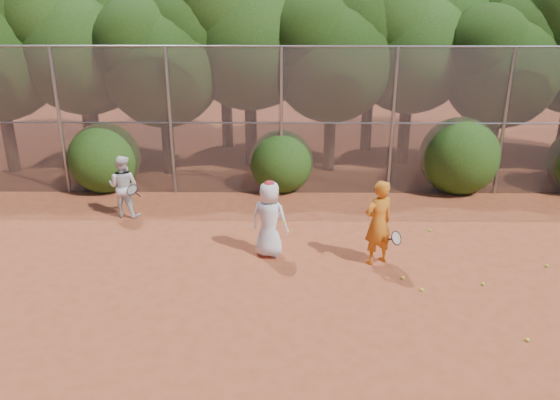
{
  "coord_description": "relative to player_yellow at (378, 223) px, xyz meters",
  "views": [
    {
      "loc": [
        -0.9,
        -8.49,
        5.27
      ],
      "look_at": [
        -1.0,
        2.5,
        1.1
      ],
      "focal_mm": 35.0,
      "sensor_mm": 36.0,
      "label": 1
    }
  ],
  "objects": [
    {
      "name": "ground",
      "position": [
        -1.01,
        -1.74,
        -0.9
      ],
      "size": [
        80.0,
        80.0,
        0.0
      ],
      "primitive_type": "plane",
      "color": "#994022",
      "rests_on": "ground"
    },
    {
      "name": "fence_back",
      "position": [
        -1.13,
        4.26,
        1.15
      ],
      "size": [
        20.05,
        0.09,
        4.03
      ],
      "color": "gray",
      "rests_on": "ground"
    },
    {
      "name": "tree_1",
      "position": [
        -7.95,
        6.8,
        3.26
      ],
      "size": [
        4.64,
        4.03,
        6.35
      ],
      "color": "black",
      "rests_on": "ground"
    },
    {
      "name": "tree_2",
      "position": [
        -5.46,
        6.09,
        2.68
      ],
      "size": [
        3.99,
        3.47,
        5.47
      ],
      "color": "black",
      "rests_on": "ground"
    },
    {
      "name": "tree_3",
      "position": [
        -2.95,
        7.1,
        3.49
      ],
      "size": [
        4.89,
        4.26,
        6.7
      ],
      "color": "black",
      "rests_on": "ground"
    },
    {
      "name": "tree_4",
      "position": [
        -0.46,
        6.5,
        2.86
      ],
      "size": [
        4.19,
        3.64,
        5.73
      ],
      "color": "black",
      "rests_on": "ground"
    },
    {
      "name": "tree_5",
      "position": [
        2.05,
        7.3,
        3.15
      ],
      "size": [
        4.51,
        3.92,
        6.17
      ],
      "color": "black",
      "rests_on": "ground"
    },
    {
      "name": "tree_6",
      "position": [
        4.54,
        6.29,
        2.57
      ],
      "size": [
        3.86,
        3.36,
        5.29
      ],
      "color": "black",
      "rests_on": "ground"
    },
    {
      "name": "tree_9",
      "position": [
        -8.95,
        9.1,
        3.44
      ],
      "size": [
        4.83,
        4.2,
        6.62
      ],
      "color": "black",
      "rests_on": "ground"
    },
    {
      "name": "tree_10",
      "position": [
        -3.94,
        9.3,
        3.73
      ],
      "size": [
        5.15,
        4.48,
        7.06
      ],
      "color": "black",
      "rests_on": "ground"
    },
    {
      "name": "tree_11",
      "position": [
        1.05,
        8.9,
        3.26
      ],
      "size": [
        4.64,
        4.03,
        6.35
      ],
      "color": "black",
      "rests_on": "ground"
    },
    {
      "name": "tree_12",
      "position": [
        5.55,
        9.5,
        3.61
      ],
      "size": [
        5.02,
        4.37,
        6.88
      ],
      "color": "black",
      "rests_on": "ground"
    },
    {
      "name": "bush_0",
      "position": [
        -7.01,
        4.56,
        0.1
      ],
      "size": [
        2.0,
        2.0,
        2.0
      ],
      "primitive_type": "sphere",
      "color": "#1E3E0F",
      "rests_on": "ground"
    },
    {
      "name": "bush_1",
      "position": [
        -2.01,
        4.56,
        -0.0
      ],
      "size": [
        1.8,
        1.8,
        1.8
      ],
      "primitive_type": "sphere",
      "color": "#1E3E0F",
      "rests_on": "ground"
    },
    {
      "name": "bush_2",
      "position": [
        2.99,
        4.56,
        0.2
      ],
      "size": [
        2.2,
        2.2,
        2.2
      ],
      "primitive_type": "sphere",
      "color": "#1E3E0F",
      "rests_on": "ground"
    },
    {
      "name": "player_yellow",
      "position": [
        0.0,
        0.0,
        0.0
      ],
      "size": [
        0.91,
        0.71,
        1.8
      ],
      "rotation": [
        0.0,
        0.0,
        3.63
      ],
      "color": "orange",
      "rests_on": "ground"
    },
    {
      "name": "player_teen",
      "position": [
        -2.23,
        0.34,
        -0.07
      ],
      "size": [
        0.94,
        0.78,
        1.68
      ],
      "rotation": [
        0.0,
        0.0,
        2.77
      ],
      "color": "white",
      "rests_on": "ground"
    },
    {
      "name": "player_white",
      "position": [
        -5.92,
        2.51,
        -0.11
      ],
      "size": [
        0.92,
        0.84,
        1.57
      ],
      "rotation": [
        0.0,
        0.0,
        2.94
      ],
      "color": "white",
      "rests_on": "ground"
    },
    {
      "name": "ball_0",
      "position": [
        0.69,
        -1.19,
        -0.87
      ],
      "size": [
        0.07,
        0.07,
        0.07
      ],
      "primitive_type": "sphere",
      "color": "#C2EE2B",
      "rests_on": "ground"
    },
    {
      "name": "ball_1",
      "position": [
        3.48,
        -0.19,
        -0.87
      ],
      "size": [
        0.07,
        0.07,
        0.07
      ],
      "primitive_type": "sphere",
      "color": "#C2EE2B",
      "rests_on": "ground"
    },
    {
      "name": "ball_2",
      "position": [
        2.03,
        -2.77,
        -0.87
      ],
      "size": [
        0.07,
        0.07,
        0.07
      ],
      "primitive_type": "sphere",
      "color": "#C2EE2B",
      "rests_on": "ground"
    },
    {
      "name": "ball_3",
      "position": [
        1.91,
        -0.95,
        -0.87
      ],
      "size": [
        0.07,
        0.07,
        0.07
      ],
      "primitive_type": "sphere",
      "color": "#C2EE2B",
      "rests_on": "ground"
    },
    {
      "name": "ball_4",
      "position": [
        0.43,
        -0.72,
        -0.87
      ],
      "size": [
        0.07,
        0.07,
        0.07
      ],
      "primitive_type": "sphere",
      "color": "#C2EE2B",
      "rests_on": "ground"
    },
    {
      "name": "ball_5",
      "position": [
        1.53,
        1.59,
        -0.87
      ],
      "size": [
        0.07,
        0.07,
        0.07
      ],
      "primitive_type": "sphere",
      "color": "#C2EE2B",
      "rests_on": "ground"
    }
  ]
}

